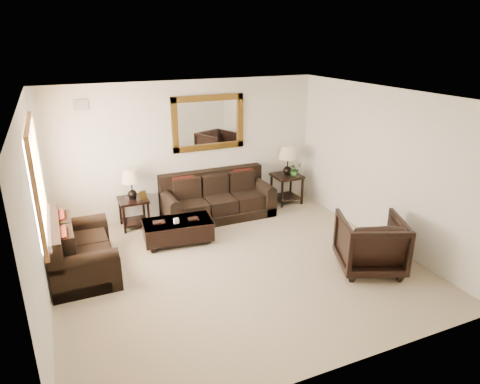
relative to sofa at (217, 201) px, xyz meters
name	(u,v)px	position (x,y,z in m)	size (l,w,h in m)	color
room	(237,187)	(-0.45, -2.07, 1.02)	(5.51, 5.01, 2.71)	gray
window	(38,180)	(-3.15, -1.17, 1.22)	(0.07, 1.96, 1.66)	white
mirror	(208,123)	(0.00, 0.40, 1.52)	(1.50, 0.06, 1.10)	#4A240E
air_vent	(81,105)	(-2.35, 0.41, 2.02)	(0.25, 0.02, 0.18)	#999999
sofa	(217,201)	(0.00, 0.00, 0.00)	(2.20, 0.95, 0.90)	black
loveseat	(78,253)	(-2.76, -1.23, 0.01)	(0.95, 1.61, 0.90)	black
end_table_left	(132,190)	(-1.65, 0.13, 0.44)	(0.53, 0.53, 1.17)	black
end_table_right	(287,166)	(1.68, 0.10, 0.51)	(0.58, 0.58, 1.28)	black
coffee_table	(178,229)	(-1.06, -0.84, -0.07)	(1.27, 0.77, 0.51)	black
armchair	(371,241)	(1.44, -2.95, 0.16)	(0.94, 0.88, 0.97)	black
potted_plant	(295,170)	(1.81, 0.00, 0.42)	(0.27, 0.30, 0.23)	#25511B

